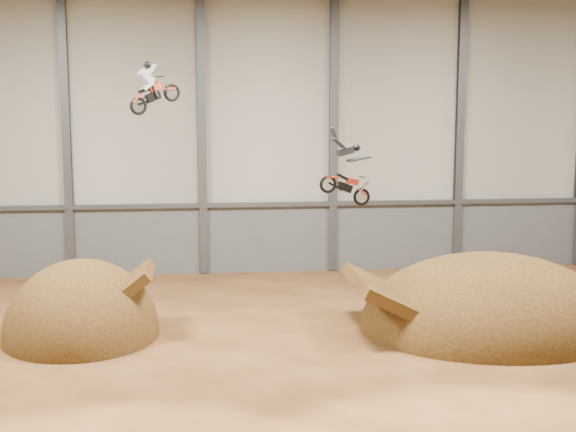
# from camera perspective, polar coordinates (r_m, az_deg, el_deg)

# --- Properties ---
(floor) EXTENTS (40.00, 40.00, 0.00)m
(floor) POSITION_cam_1_polar(r_m,az_deg,el_deg) (27.54, 1.32, -10.62)
(floor) COLOR #4D2D14
(floor) RESTS_ON ground
(back_wall) EXTENTS (40.00, 0.10, 14.00)m
(back_wall) POSITION_cam_1_polar(r_m,az_deg,el_deg) (41.00, -1.43, 5.66)
(back_wall) COLOR #AEA99A
(back_wall) RESTS_ON ground
(lower_band_back) EXTENTS (39.80, 0.18, 3.50)m
(lower_band_back) POSITION_cam_1_polar(r_m,az_deg,el_deg) (41.49, -1.39, -1.61)
(lower_band_back) COLOR #575A5F
(lower_band_back) RESTS_ON ground
(steel_rail) EXTENTS (39.80, 0.35, 0.20)m
(steel_rail) POSITION_cam_1_polar(r_m,az_deg,el_deg) (41.06, -1.39, 0.83)
(steel_rail) COLOR #47494F
(steel_rail) RESTS_ON lower_band_back
(steel_column_1) EXTENTS (0.40, 0.36, 13.90)m
(steel_column_1) POSITION_cam_1_polar(r_m,az_deg,el_deg) (41.17, -15.48, 5.37)
(steel_column_1) COLOR #47494F
(steel_column_1) RESTS_ON ground
(steel_column_2) EXTENTS (0.40, 0.36, 13.90)m
(steel_column_2) POSITION_cam_1_polar(r_m,az_deg,el_deg) (40.65, -6.12, 5.59)
(steel_column_2) COLOR #47494F
(steel_column_2) RESTS_ON ground
(steel_column_3) EXTENTS (0.40, 0.36, 13.90)m
(steel_column_3) POSITION_cam_1_polar(r_m,az_deg,el_deg) (41.21, 3.24, 5.66)
(steel_column_3) COLOR #47494F
(steel_column_3) RESTS_ON ground
(steel_column_4) EXTENTS (0.40, 0.36, 13.90)m
(steel_column_4) POSITION_cam_1_polar(r_m,az_deg,el_deg) (42.82, 12.11, 5.60)
(steel_column_4) COLOR #47494F
(steel_column_4) RESTS_ON ground
(takeoff_ramp) EXTENTS (5.86, 6.76, 5.86)m
(takeoff_ramp) POSITION_cam_1_polar(r_m,az_deg,el_deg) (31.84, -14.42, -8.24)
(takeoff_ramp) COLOR #36220D
(takeoff_ramp) RESTS_ON ground
(landing_ramp) EXTENTS (10.22, 9.04, 5.90)m
(landing_ramp) POSITION_cam_1_polar(r_m,az_deg,el_deg) (32.81, 14.08, -7.72)
(landing_ramp) COLOR #36220D
(landing_ramp) RESTS_ON ground
(fmx_rider_a) EXTENTS (2.65, 1.86, 2.45)m
(fmx_rider_a) POSITION_cam_1_polar(r_m,az_deg,el_deg) (30.21, -9.26, 9.38)
(fmx_rider_a) COLOR red
(fmx_rider_b) EXTENTS (3.37, 1.22, 3.08)m
(fmx_rider_b) POSITION_cam_1_polar(r_m,az_deg,el_deg) (28.87, 3.87, 3.48)
(fmx_rider_b) COLOR #B62B18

